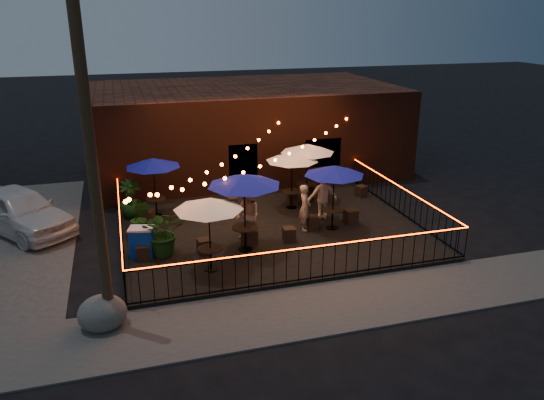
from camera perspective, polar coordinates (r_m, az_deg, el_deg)
The scene contains 36 objects.
ground at distance 16.82m, azimuth 1.77°, elevation -6.00°, with size 110.00×110.00×0.00m, color black.
patio at distance 18.53m, azimuth -0.15°, elevation -3.22°, with size 10.00×8.00×0.15m, color black.
sidewalk at distance 14.13m, azimuth 5.94°, elevation -11.36°, with size 18.00×2.50×0.05m, color #3F3C3A.
brick_building at distance 25.61m, azimuth -3.03°, elevation 7.72°, with size 14.00×8.00×4.00m.
utility_pole at distance 12.26m, azimuth -18.73°, elevation 3.08°, with size 0.26×0.26×8.00m, color #382817.
fence_front at distance 14.84m, azimuth 4.21°, elevation -6.88°, with size 10.00×0.04×1.04m.
fence_left at distance 17.68m, azimuth -15.93°, elevation -3.12°, with size 0.04×8.00×1.04m.
fence_right at distance 20.20m, azimuth 13.60°, elevation -0.04°, with size 0.04×8.00×1.04m.
festoon_lights at distance 17.20m, azimuth -3.11°, elevation 3.55°, with size 10.02×8.72×1.32m.
cafe_table_0 at distance 14.94m, azimuth -6.85°, elevation -0.56°, with size 2.41×2.41×2.20m.
cafe_table_1 at distance 19.43m, azimuth -12.69°, elevation 3.87°, with size 2.63×2.63×2.20m.
cafe_table_2 at distance 16.05m, azimuth -3.00°, elevation 2.07°, with size 2.40×2.40×2.50m.
cafe_table_3 at distance 19.79m, azimuth 2.17°, elevation 4.57°, with size 2.48×2.48×2.17m.
cafe_table_4 at distance 17.90m, azimuth 6.72°, elevation 3.09°, with size 2.30×2.30×2.26m.
cafe_table_5 at distance 20.56m, azimuth 3.84°, elevation 5.49°, with size 2.39×2.39×2.31m.
bistro_chair_0 at distance 16.59m, azimuth -13.72°, elevation -5.52°, with size 0.39×0.39×0.46m, color black.
bistro_chair_1 at distance 16.68m, azimuth -7.32°, elevation -4.95°, with size 0.39×0.39×0.46m, color black.
bistro_chair_2 at distance 19.31m, azimuth -13.17°, elevation -1.79°, with size 0.41×0.41×0.49m, color black.
bistro_chair_3 at distance 19.37m, azimuth -8.08°, elevation -1.52°, with size 0.34×0.34×0.40m, color black.
bistro_chair_4 at distance 17.15m, azimuth -2.44°, elevation -4.03°, with size 0.41×0.41×0.49m, color black.
bistro_chair_5 at distance 17.39m, azimuth 1.85°, elevation -3.72°, with size 0.39×0.39×0.47m, color black.
bistro_chair_6 at distance 20.31m, azimuth -4.30°, elevation -0.30°, with size 0.37×0.37×0.44m, color black.
bistro_chair_7 at distance 20.73m, azimuth 2.19°, elevation 0.15°, with size 0.37×0.37×0.43m, color black.
bistro_chair_8 at distance 18.48m, azimuth 4.41°, elevation -2.37°, with size 0.37×0.37×0.44m, color black.
bistro_chair_9 at distance 19.05m, azimuth 8.46°, elevation -1.75°, with size 0.42×0.42×0.50m, color black.
bistro_chair_10 at distance 21.36m, azimuth 4.74°, elevation 0.79°, with size 0.42×0.42×0.50m, color black.
bistro_chair_11 at distance 21.86m, azimuth 9.59°, elevation 0.95°, with size 0.38×0.38×0.45m, color black.
patron_a at distance 18.12m, azimuth 3.55°, elevation -0.80°, with size 0.59×0.39×1.62m, color #E4B195.
patron_b at distance 17.06m, azimuth -2.67°, elevation -1.73°, with size 0.89×0.70×1.84m, color tan.
patron_c at distance 19.14m, azimuth 5.41°, elevation 0.65°, with size 1.20×0.69×1.86m, color #D9AA8F.
potted_shrub_a at distance 16.61m, azimuth -11.64°, elevation -3.37°, with size 1.35×1.17×1.50m, color #0B3D0D.
potted_shrub_b at distance 18.21m, azimuth -13.99°, elevation -1.91°, with size 0.68×0.55×1.24m, color #174013.
potted_shrub_c at distance 19.89m, azimuth -14.99°, elevation 0.10°, with size 0.78×0.78×1.40m, color #133E14.
cooler at distance 16.69m, azimuth -13.80°, elevation -4.40°, with size 0.84×0.71×0.96m.
boulder at distance 13.70m, azimuth -17.78°, elevation -11.53°, with size 1.03×0.87×0.80m, color #4D4D47.
car_white at distance 20.25m, azimuth -25.52°, elevation -1.03°, with size 1.87×4.66×1.59m, color silver.
Camera 1 is at (-4.77, -14.40, 7.28)m, focal length 35.00 mm.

